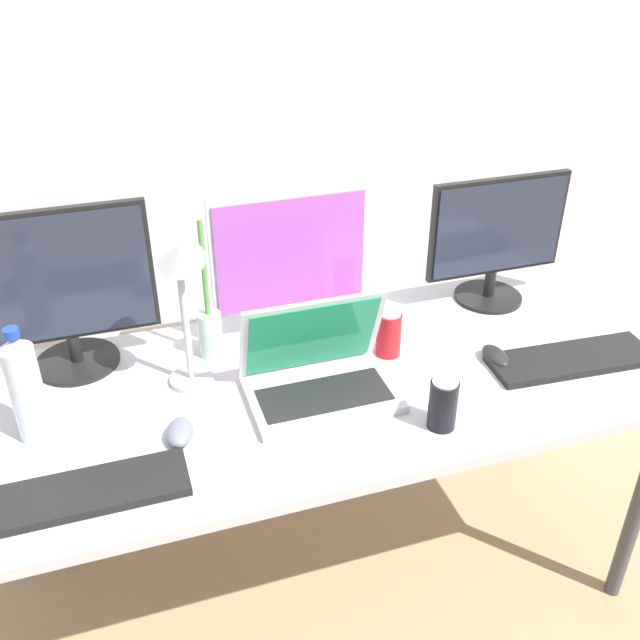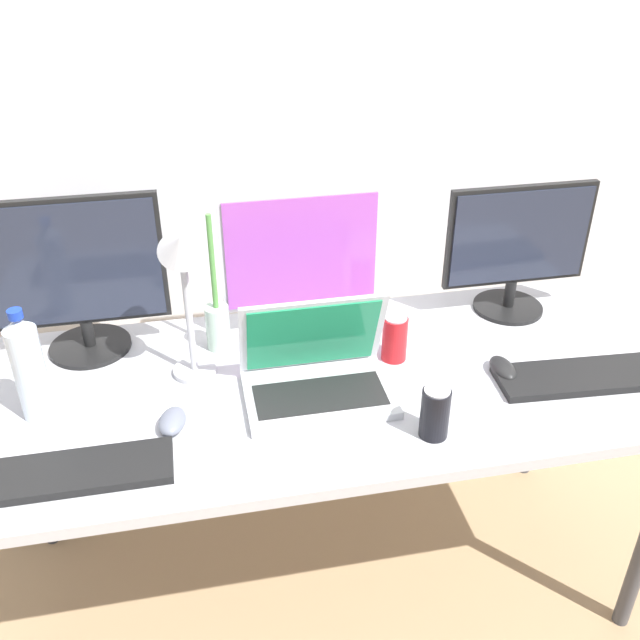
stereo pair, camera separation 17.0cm
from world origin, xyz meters
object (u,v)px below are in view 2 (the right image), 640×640
(mouse_by_keyboard, at_px, (172,421))
(soda_can_near_keyboard, at_px, (435,413))
(keyboard_aux, at_px, (74,472))
(water_bottle, at_px, (29,367))
(keyboard_main, at_px, (583,377))
(monitor_left, at_px, (76,275))
(mouse_by_laptop, at_px, (503,368))
(laptop_silver, at_px, (316,371))
(monitor_center, at_px, (302,261))
(desk_lamp, at_px, (184,276))
(soda_can_by_laptop, at_px, (395,338))
(monitor_right, at_px, (517,247))
(work_desk, at_px, (320,400))
(bamboo_vase, at_px, (217,322))

(mouse_by_keyboard, distance_m, soda_can_near_keyboard, 0.60)
(keyboard_aux, height_order, water_bottle, water_bottle)
(keyboard_main, bearing_deg, soda_can_near_keyboard, -160.53)
(mouse_by_keyboard, bearing_deg, monitor_left, 131.52)
(mouse_by_laptop, bearing_deg, soda_can_near_keyboard, -143.22)
(keyboard_main, bearing_deg, laptop_silver, 175.88)
(water_bottle, bearing_deg, monitor_center, 20.21)
(monitor_center, relative_size, desk_lamp, 0.96)
(soda_can_by_laptop, bearing_deg, keyboard_main, -23.27)
(monitor_right, bearing_deg, keyboard_aux, -158.30)
(soda_can_by_laptop, bearing_deg, keyboard_aux, -159.55)
(laptop_silver, height_order, keyboard_aux, laptop_silver)
(monitor_left, height_order, monitor_right, monitor_left)
(work_desk, height_order, soda_can_by_laptop, soda_can_by_laptop)
(monitor_right, height_order, keyboard_main, monitor_right)
(soda_can_near_keyboard, bearing_deg, monitor_center, 112.30)
(water_bottle, bearing_deg, keyboard_main, -5.65)
(monitor_center, relative_size, mouse_by_laptop, 4.03)
(monitor_center, bearing_deg, bamboo_vase, -168.95)
(water_bottle, bearing_deg, soda_can_near_keyboard, -16.22)
(work_desk, height_order, bamboo_vase, bamboo_vase)
(keyboard_main, xyz_separation_m, soda_can_near_keyboard, (-0.44, -0.13, 0.05))
(monitor_center, bearing_deg, mouse_by_keyboard, -135.43)
(monitor_center, xyz_separation_m, soda_can_by_laptop, (0.21, -0.19, -0.15))
(keyboard_main, height_order, mouse_by_laptop, mouse_by_laptop)
(monitor_left, distance_m, water_bottle, 0.30)
(water_bottle, xyz_separation_m, bamboo_vase, (0.44, 0.20, -0.05))
(work_desk, bearing_deg, keyboard_aux, -158.19)
(mouse_by_keyboard, bearing_deg, laptop_silver, 24.64)
(desk_lamp, bearing_deg, mouse_by_laptop, -8.86)
(soda_can_near_keyboard, bearing_deg, mouse_by_laptop, 36.89)
(laptop_silver, distance_m, soda_can_by_laptop, 0.25)
(laptop_silver, bearing_deg, monitor_left, 151.35)
(monitor_left, bearing_deg, monitor_right, -1.22)
(keyboard_main, xyz_separation_m, mouse_by_laptop, (-0.19, 0.06, 0.01))
(laptop_silver, height_order, keyboard_main, laptop_silver)
(keyboard_aux, bearing_deg, soda_can_by_laptop, 20.70)
(soda_can_by_laptop, bearing_deg, mouse_by_laptop, -26.95)
(work_desk, relative_size, desk_lamp, 3.93)
(laptop_silver, distance_m, water_bottle, 0.66)
(mouse_by_keyboard, xyz_separation_m, soda_can_by_laptop, (0.58, 0.17, 0.04))
(work_desk, xyz_separation_m, monitor_center, (0.00, 0.25, 0.27))
(monitor_left, bearing_deg, mouse_by_laptop, -17.79)
(work_desk, bearing_deg, monitor_left, 155.02)
(work_desk, bearing_deg, mouse_by_laptop, -7.94)
(mouse_by_laptop, xyz_separation_m, soda_can_by_laptop, (-0.25, 0.13, 0.04))
(bamboo_vase, bearing_deg, monitor_center, 11.05)
(mouse_by_keyboard, height_order, desk_lamp, desk_lamp)
(work_desk, bearing_deg, laptop_silver, -114.72)
(keyboard_main, bearing_deg, monitor_center, 153.10)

